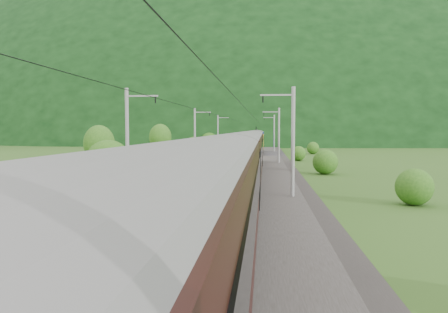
{
  "coord_description": "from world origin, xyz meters",
  "views": [
    {
      "loc": [
        4.15,
        -32.11,
        5.24
      ],
      "look_at": [
        0.28,
        9.3,
        2.6
      ],
      "focal_mm": 35.0,
      "sensor_mm": 36.0,
      "label": 1
    }
  ],
  "objects": [
    {
      "name": "track_left",
      "position": [
        -2.4,
        10.0,
        0.37
      ],
      "size": [
        2.4,
        220.0,
        0.27
      ],
      "color": "#523323",
      "rests_on": "railbed"
    },
    {
      "name": "vegetation_left",
      "position": [
        -14.63,
        22.96,
        2.59
      ],
      "size": [
        11.35,
        143.03,
        6.53
      ],
      "color": "#265516",
      "rests_on": "ground"
    },
    {
      "name": "overhead_wires",
      "position": [
        0.0,
        10.0,
        7.1
      ],
      "size": [
        4.83,
        198.0,
        0.03
      ],
      "color": "black",
      "rests_on": "ground"
    },
    {
      "name": "signal",
      "position": [
        -4.08,
        42.97,
        1.42
      ],
      "size": [
        0.21,
        0.21,
        1.91
      ],
      "color": "black",
      "rests_on": "railbed"
    },
    {
      "name": "train",
      "position": [
        2.4,
        -10.82,
        3.66
      ],
      "size": [
        3.11,
        147.15,
        5.41
      ],
      "color": "black",
      "rests_on": "ground"
    },
    {
      "name": "mountain_main",
      "position": [
        0.0,
        260.0,
        0.0
      ],
      "size": [
        504.0,
        360.0,
        244.0
      ],
      "primitive_type": "ellipsoid",
      "color": "black",
      "rests_on": "ground"
    },
    {
      "name": "catenary_left",
      "position": [
        -6.12,
        32.0,
        4.5
      ],
      "size": [
        2.54,
        192.28,
        8.0
      ],
      "color": "gray",
      "rests_on": "railbed"
    },
    {
      "name": "hazard_post_far",
      "position": [
        0.45,
        34.84,
        1.01
      ],
      "size": [
        0.15,
        0.15,
        1.41
      ],
      "primitive_type": "cylinder",
      "color": "red",
      "rests_on": "railbed"
    },
    {
      "name": "ground",
      "position": [
        0.0,
        0.0,
        0.0
      ],
      "size": [
        600.0,
        600.0,
        0.0
      ],
      "primitive_type": "plane",
      "color": "#2D4F18",
      "rests_on": "ground"
    },
    {
      "name": "catenary_right",
      "position": [
        6.12,
        32.0,
        4.5
      ],
      "size": [
        2.54,
        192.28,
        8.0
      ],
      "color": "gray",
      "rests_on": "railbed"
    },
    {
      "name": "vegetation_right",
      "position": [
        12.92,
        8.92,
        1.21
      ],
      "size": [
        7.35,
        99.36,
        2.7
      ],
      "color": "#265516",
      "rests_on": "ground"
    },
    {
      "name": "mountain_ridge",
      "position": [
        -120.0,
        300.0,
        0.0
      ],
      "size": [
        336.0,
        280.0,
        132.0
      ],
      "primitive_type": "ellipsoid",
      "color": "black",
      "rests_on": "ground"
    },
    {
      "name": "hazard_post_near",
      "position": [
        -0.36,
        57.6,
        0.97
      ],
      "size": [
        0.14,
        0.14,
        1.34
      ],
      "primitive_type": "cylinder",
      "color": "red",
      "rests_on": "railbed"
    },
    {
      "name": "track_right",
      "position": [
        2.4,
        10.0,
        0.37
      ],
      "size": [
        2.4,
        220.0,
        0.27
      ],
      "color": "#523323",
      "rests_on": "railbed"
    },
    {
      "name": "railbed",
      "position": [
        0.0,
        10.0,
        0.15
      ],
      "size": [
        14.0,
        220.0,
        0.3
      ],
      "primitive_type": "cube",
      "color": "#38332D",
      "rests_on": "ground"
    }
  ]
}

